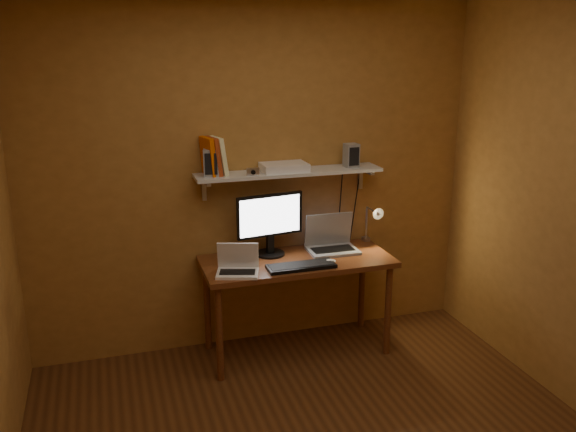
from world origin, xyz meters
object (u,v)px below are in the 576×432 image
object	(u,v)px
desk	(297,270)
wall_shelf	(289,173)
desk_lamp	(373,220)
speaker_right	(351,155)
mouse	(330,261)
netbook	(238,265)
speaker_left	(211,163)
monitor	(270,221)
keyboard	(301,266)
shelf_camera	(253,172)
router	(284,167)
laptop	(331,241)

from	to	relation	value
desk	wall_shelf	bearing A→B (deg)	90.00
desk_lamp	speaker_right	bearing A→B (deg)	160.93
mouse	netbook	bearing A→B (deg)	177.59
desk	wall_shelf	size ratio (longest dim) A/B	1.00
speaker_left	speaker_right	world-z (taller)	speaker_left
speaker_right	netbook	bearing A→B (deg)	-164.40
monitor	keyboard	world-z (taller)	monitor
mouse	shelf_camera	size ratio (longest dim) A/B	0.98
netbook	mouse	world-z (taller)	netbook
mouse	speaker_left	xyz separation A→B (m)	(-0.78, 0.35, 0.70)
desk	desk_lamp	bearing A→B (deg)	10.81
speaker_right	router	distance (m)	0.53
desk	monitor	distance (m)	0.41
desk_lamp	netbook	bearing A→B (deg)	-166.64
shelf_camera	router	size ratio (longest dim) A/B	0.27
monitor	speaker_left	distance (m)	0.62
mouse	router	bearing A→B (deg)	121.62
speaker_right	router	bearing A→B (deg)	174.70
laptop	shelf_camera	xyz separation A→B (m)	(-0.61, -0.01, 0.58)
monitor	keyboard	distance (m)	0.44
laptop	keyboard	xyz separation A→B (m)	(-0.34, -0.30, -0.06)
router	mouse	bearing A→B (deg)	-57.46
keyboard	shelf_camera	distance (m)	0.75
desk_lamp	shelf_camera	size ratio (longest dim) A/B	4.07
monitor	speaker_right	bearing A→B (deg)	-5.43
speaker_left	router	world-z (taller)	speaker_left
speaker_left	shelf_camera	distance (m)	0.30
laptop	mouse	world-z (taller)	laptop
desk	monitor	bearing A→B (deg)	137.64
wall_shelf	monitor	bearing A→B (deg)	-164.67
monitor	speaker_left	size ratio (longest dim) A/B	2.67
router	shelf_camera	bearing A→B (deg)	-160.92
mouse	speaker_right	bearing A→B (deg)	49.14
laptop	router	bearing A→B (deg)	167.78
desk_lamp	shelf_camera	bearing A→B (deg)	-179.33
laptop	desk_lamp	distance (m)	0.37
shelf_camera	router	xyz separation A→B (m)	(0.26, 0.09, 0.00)
desk_lamp	keyboard	bearing A→B (deg)	-155.73
desk	shelf_camera	xyz separation A→B (m)	(-0.30, 0.11, 0.74)
shelf_camera	router	distance (m)	0.27
keyboard	mouse	size ratio (longest dim) A/B	5.39
mouse	laptop	bearing A→B (deg)	67.03
desk	shelf_camera	distance (m)	0.80
speaker_right	router	world-z (taller)	speaker_right
wall_shelf	keyboard	bearing A→B (deg)	-94.44
laptop	desk_lamp	size ratio (longest dim) A/B	1.01
laptop	mouse	distance (m)	0.31
keyboard	speaker_right	bearing A→B (deg)	35.45
speaker_left	wall_shelf	bearing A→B (deg)	12.95
monitor	shelf_camera	world-z (taller)	shelf_camera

